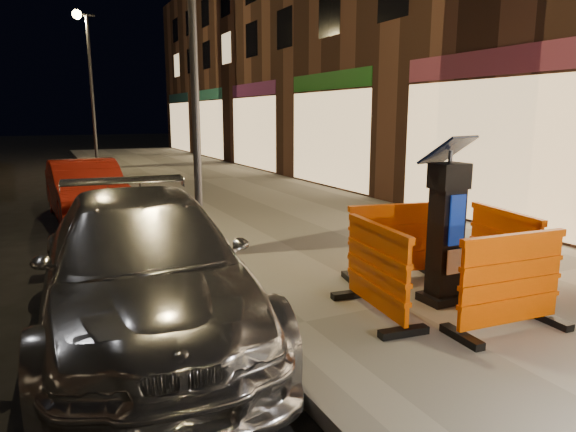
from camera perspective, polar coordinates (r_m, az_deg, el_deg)
name	(u,v)px	position (r m, az deg, el deg)	size (l,w,h in m)	color
ground_plane	(261,344)	(5.46, -3.07, -14.01)	(120.00, 120.00, 0.00)	black
sidewalk	(477,294)	(7.06, 20.22, -8.09)	(6.00, 60.00, 0.15)	gray
kerb	(260,337)	(5.43, -3.08, -13.30)	(0.30, 60.00, 0.15)	slate
parking_kiosk	(446,226)	(6.18, 17.17, -1.05)	(0.58, 0.58, 1.83)	black
barrier_front	(511,283)	(5.65, 23.52, -6.89)	(1.31, 0.54, 1.02)	#E85100
barrier_back	(394,242)	(6.97, 11.68, -2.83)	(1.31, 0.54, 1.02)	#E85100
barrier_kerbside	(377,270)	(5.69, 9.86, -5.97)	(1.31, 0.54, 1.02)	#E85100
barrier_bldgside	(503,250)	(6.94, 22.76, -3.55)	(1.31, 0.54, 1.02)	#E85100
car_silver	(147,330)	(5.98, -15.41, -12.09)	(2.06, 5.07, 1.47)	#A7A7AC
car_red	(88,219)	(12.51, -21.30, -0.27)	(1.40, 4.02, 1.32)	#AC2115
street_lamp_mid	(194,57)	(7.90, -10.42, 17.03)	(0.12, 0.12, 6.00)	#3F3F44
street_lamp_far	(92,94)	(22.68, -20.94, 12.59)	(0.12, 0.12, 6.00)	#3F3F44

